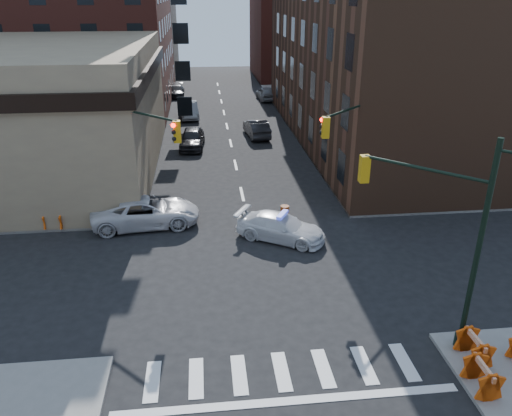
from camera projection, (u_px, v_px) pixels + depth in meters
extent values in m
plane|color=black|center=(259.00, 272.00, 23.78)|extent=(140.00, 140.00, 0.00)
cube|color=gray|center=(1.00, 120.00, 51.28)|extent=(34.00, 54.50, 0.15)
cube|color=gray|center=(429.00, 109.00, 55.86)|extent=(34.00, 54.50, 0.15)
cube|color=#4F311F|center=(380.00, 58.00, 42.76)|extent=(14.00, 34.00, 14.00)
cube|color=brown|center=(108.00, 21.00, 75.43)|extent=(20.00, 18.00, 16.00)
cube|color=#5A241C|center=(307.00, 36.00, 75.58)|extent=(16.00, 16.00, 12.00)
cylinder|color=black|center=(478.00, 251.00, 17.06)|extent=(0.20, 0.20, 8.00)
cylinder|color=black|center=(460.00, 340.00, 18.56)|extent=(0.44, 0.44, 0.50)
cylinder|color=black|center=(424.00, 169.00, 17.35)|extent=(3.27, 3.27, 0.12)
cube|color=#BF8C0C|center=(364.00, 169.00, 18.84)|extent=(0.35, 0.35, 1.05)
sphere|color=#FF0C05|center=(368.00, 159.00, 18.85)|extent=(0.22, 0.22, 0.22)
sphere|color=black|center=(367.00, 167.00, 18.99)|extent=(0.22, 0.22, 0.22)
sphere|color=black|center=(366.00, 175.00, 19.12)|extent=(0.22, 0.22, 0.22)
cylinder|color=black|center=(123.00, 154.00, 27.18)|extent=(0.20, 0.20, 8.00)
cylinder|color=black|center=(130.00, 216.00, 28.68)|extent=(0.44, 0.44, 0.50)
cylinder|color=black|center=(145.00, 114.00, 24.88)|extent=(3.27, 3.27, 0.12)
cube|color=#BF8C0C|center=(177.00, 132.00, 23.79)|extent=(0.35, 0.35, 1.05)
sphere|color=#FF0C05|center=(173.00, 125.00, 23.50)|extent=(0.22, 0.22, 0.22)
sphere|color=black|center=(174.00, 132.00, 23.63)|extent=(0.22, 0.22, 0.22)
sphere|color=black|center=(174.00, 139.00, 23.76)|extent=(0.22, 0.22, 0.22)
cylinder|color=black|center=(365.00, 146.00, 28.53)|extent=(0.20, 0.20, 8.00)
cylinder|color=black|center=(359.00, 206.00, 30.04)|extent=(0.44, 0.44, 0.50)
cylinder|color=black|center=(349.00, 109.00, 25.92)|extent=(3.27, 3.27, 0.12)
cube|color=#BF8C0C|center=(325.00, 127.00, 24.51)|extent=(0.35, 0.35, 1.05)
sphere|color=#FF0C05|center=(322.00, 120.00, 24.50)|extent=(0.22, 0.22, 0.22)
sphere|color=black|center=(322.00, 126.00, 24.63)|extent=(0.22, 0.22, 0.22)
sphere|color=black|center=(321.00, 133.00, 24.77)|extent=(0.22, 0.22, 0.22)
cylinder|color=black|center=(306.00, 114.00, 47.62)|extent=(0.24, 0.24, 2.60)
sphere|color=brown|center=(307.00, 93.00, 46.80)|extent=(3.00, 3.00, 3.00)
cylinder|color=black|center=(292.00, 98.00, 54.91)|extent=(0.24, 0.24, 2.60)
sphere|color=brown|center=(292.00, 79.00, 54.08)|extent=(3.00, 3.00, 3.00)
imported|color=silver|center=(281.00, 227.00, 26.67)|extent=(5.19, 4.12, 1.41)
imported|color=silver|center=(146.00, 212.00, 28.21)|extent=(6.24, 3.33, 1.67)
imported|color=black|center=(192.00, 138.00, 42.25)|extent=(2.29, 4.98, 1.66)
imported|color=#989CA0|center=(189.00, 110.00, 52.17)|extent=(2.15, 5.11, 1.64)
imported|color=black|center=(176.00, 91.00, 62.72)|extent=(1.99, 4.81, 1.39)
imported|color=black|center=(257.00, 128.00, 45.45)|extent=(2.20, 4.99, 1.59)
imported|color=gray|center=(266.00, 93.00, 60.64)|extent=(2.23, 4.93, 1.64)
imported|color=black|center=(129.00, 187.00, 30.87)|extent=(0.78, 0.57, 1.97)
imported|color=black|center=(57.00, 201.00, 29.30)|extent=(0.87, 0.72, 1.62)
imported|color=#1C232A|center=(25.00, 200.00, 29.44)|extent=(1.02, 0.95, 1.69)
cylinder|color=#C84809|center=(285.00, 213.00, 29.00)|extent=(0.55, 0.55, 0.89)
cylinder|color=#C45D09|center=(151.00, 218.00, 28.16)|extent=(0.71, 0.71, 1.09)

